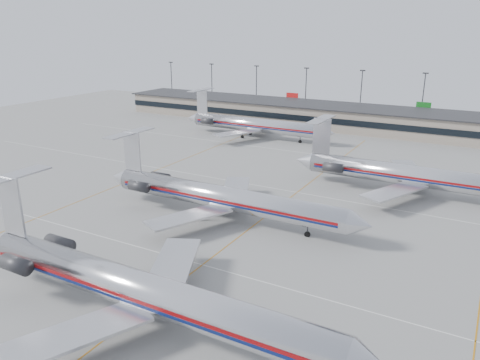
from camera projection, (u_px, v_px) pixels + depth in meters
The scene contains 8 objects.
ground at pixel (149, 306), 48.46m from camera, with size 260.00×260.00×0.00m, color gray.
apron_markings at pixel (202, 265), 56.77m from camera, with size 160.00×0.15×0.02m, color silver.
terminal at pixel (378, 120), 128.90m from camera, with size 162.00×17.00×6.25m.
light_mast_row at pixel (391, 94), 138.87m from camera, with size 163.60×0.40×15.28m.
jet_foreground at pixel (137, 289), 44.94m from camera, with size 46.73×27.51×12.23m.
jet_second_row at pixel (219, 197), 69.92m from camera, with size 44.21×26.03×11.57m.
jet_third_row at pixel (409, 175), 79.89m from camera, with size 43.34×26.66×11.85m.
jet_back_row at pixel (253, 124), 121.78m from camera, with size 42.61×26.21×11.65m.
Camera 1 is at (28.64, -32.15, 27.44)m, focal length 35.00 mm.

